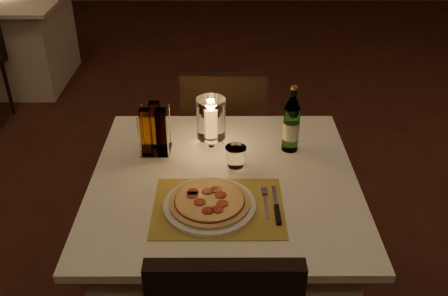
{
  "coord_description": "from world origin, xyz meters",
  "views": [
    {
      "loc": [
        -0.09,
        -1.81,
        1.81
      ],
      "look_at": [
        -0.09,
        -0.24,
        0.86
      ],
      "focal_mm": 40.0,
      "sensor_mm": 36.0,
      "label": 1
    }
  ],
  "objects_px": {
    "tumbler": "(236,157)",
    "neighbor_table_left": "(11,41)",
    "plate": "(210,205)",
    "main_table": "(224,250)",
    "hurricane_candle": "(211,120)",
    "chair_far": "(224,129)",
    "water_bottle": "(291,125)",
    "pizza": "(210,201)"
  },
  "relations": [
    {
      "from": "plate",
      "to": "tumbler",
      "type": "xyz_separation_m",
      "value": [
        0.1,
        0.26,
        0.03
      ]
    },
    {
      "from": "hurricane_candle",
      "to": "tumbler",
      "type": "bearing_deg",
      "value": -53.35
    },
    {
      "from": "chair_far",
      "to": "water_bottle",
      "type": "bearing_deg",
      "value": -62.02
    },
    {
      "from": "main_table",
      "to": "pizza",
      "type": "relative_size",
      "value": 3.57
    },
    {
      "from": "chair_far",
      "to": "tumbler",
      "type": "distance_m",
      "value": 0.67
    },
    {
      "from": "tumbler",
      "to": "plate",
      "type": "bearing_deg",
      "value": -109.86
    },
    {
      "from": "main_table",
      "to": "neighbor_table_left",
      "type": "height_order",
      "value": "same"
    },
    {
      "from": "main_table",
      "to": "hurricane_candle",
      "type": "distance_m",
      "value": 0.54
    },
    {
      "from": "water_bottle",
      "to": "hurricane_candle",
      "type": "relative_size",
      "value": 1.26
    },
    {
      "from": "chair_far",
      "to": "plate",
      "type": "distance_m",
      "value": 0.92
    },
    {
      "from": "plate",
      "to": "hurricane_candle",
      "type": "bearing_deg",
      "value": 90.23
    },
    {
      "from": "main_table",
      "to": "water_bottle",
      "type": "distance_m",
      "value": 0.59
    },
    {
      "from": "pizza",
      "to": "neighbor_table_left",
      "type": "height_order",
      "value": "pizza"
    },
    {
      "from": "plate",
      "to": "pizza",
      "type": "relative_size",
      "value": 1.14
    },
    {
      "from": "main_table",
      "to": "plate",
      "type": "xyz_separation_m",
      "value": [
        -0.05,
        -0.18,
        0.38
      ]
    },
    {
      "from": "water_bottle",
      "to": "neighbor_table_left",
      "type": "height_order",
      "value": "water_bottle"
    },
    {
      "from": "main_table",
      "to": "neighbor_table_left",
      "type": "xyz_separation_m",
      "value": [
        -1.82,
        2.59,
        0.0
      ]
    },
    {
      "from": "pizza",
      "to": "neighbor_table_left",
      "type": "xyz_separation_m",
      "value": [
        -1.77,
        2.77,
        -0.39
      ]
    },
    {
      "from": "plate",
      "to": "hurricane_candle",
      "type": "height_order",
      "value": "hurricane_candle"
    },
    {
      "from": "pizza",
      "to": "neighbor_table_left",
      "type": "distance_m",
      "value": 3.31
    },
    {
      "from": "tumbler",
      "to": "neighbor_table_left",
      "type": "height_order",
      "value": "tumbler"
    },
    {
      "from": "main_table",
      "to": "chair_far",
      "type": "bearing_deg",
      "value": 90.0
    },
    {
      "from": "pizza",
      "to": "hurricane_candle",
      "type": "relative_size",
      "value": 1.25
    },
    {
      "from": "main_table",
      "to": "hurricane_candle",
      "type": "relative_size",
      "value": 4.45
    },
    {
      "from": "tumbler",
      "to": "neighbor_table_left",
      "type": "bearing_deg",
      "value": 126.71
    },
    {
      "from": "chair_far",
      "to": "plate",
      "type": "bearing_deg",
      "value": -93.2
    },
    {
      "from": "plate",
      "to": "neighbor_table_left",
      "type": "xyz_separation_m",
      "value": [
        -1.77,
        2.77,
        -0.38
      ]
    },
    {
      "from": "main_table",
      "to": "tumbler",
      "type": "relative_size",
      "value": 12.0
    },
    {
      "from": "main_table",
      "to": "hurricane_candle",
      "type": "xyz_separation_m",
      "value": [
        -0.05,
        0.21,
        0.5
      ]
    },
    {
      "from": "tumbler",
      "to": "main_table",
      "type": "bearing_deg",
      "value": -118.37
    },
    {
      "from": "hurricane_candle",
      "to": "chair_far",
      "type": "bearing_deg",
      "value": 84.11
    },
    {
      "from": "chair_far",
      "to": "water_bottle",
      "type": "relative_size",
      "value": 3.19
    },
    {
      "from": "water_bottle",
      "to": "hurricane_candle",
      "type": "height_order",
      "value": "water_bottle"
    },
    {
      "from": "plate",
      "to": "neighbor_table_left",
      "type": "bearing_deg",
      "value": 122.63
    },
    {
      "from": "main_table",
      "to": "plate",
      "type": "bearing_deg",
      "value": -105.52
    },
    {
      "from": "plate",
      "to": "tumbler",
      "type": "relative_size",
      "value": 3.84
    },
    {
      "from": "main_table",
      "to": "tumbler",
      "type": "distance_m",
      "value": 0.42
    },
    {
      "from": "main_table",
      "to": "water_bottle",
      "type": "relative_size",
      "value": 3.55
    },
    {
      "from": "chair_far",
      "to": "pizza",
      "type": "xyz_separation_m",
      "value": [
        -0.05,
        -0.89,
        0.22
      ]
    },
    {
      "from": "main_table",
      "to": "plate",
      "type": "height_order",
      "value": "plate"
    },
    {
      "from": "plate",
      "to": "chair_far",
      "type": "bearing_deg",
      "value": 86.8
    },
    {
      "from": "tumbler",
      "to": "neighbor_table_left",
      "type": "relative_size",
      "value": 0.08
    }
  ]
}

